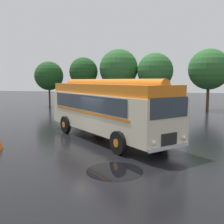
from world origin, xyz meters
TOP-DOWN VIEW (x-y plane):
  - ground_plane at (0.00, 0.00)m, footprint 120.00×120.00m
  - vintage_bus at (0.22, 0.94)m, footprint 9.01×8.70m
  - car_near_left at (-2.52, 10.84)m, footprint 2.07×4.25m
  - car_mid_left at (0.34, 11.63)m, footprint 2.41×4.40m
  - tree_far_left at (-11.60, 17.55)m, footprint 3.68×3.68m
  - tree_left_of_centre at (-6.95, 17.71)m, footprint 3.55×3.55m
  - tree_centre at (-2.53, 18.41)m, footprint 4.77×4.77m
  - tree_right_of_centre at (1.94, 18.01)m, footprint 4.25×4.25m
  - tree_far_right at (7.95, 17.75)m, footprint 4.59×4.59m
  - puddle_patch at (1.89, -4.37)m, footprint 2.17×2.17m

SIDE VIEW (x-z plane):
  - ground_plane at x=0.00m, z-range 0.00..0.00m
  - puddle_patch at x=1.89m, z-range 0.00..0.01m
  - car_near_left at x=-2.52m, z-range 0.02..1.68m
  - car_mid_left at x=0.34m, z-range 0.02..1.68m
  - vintage_bus at x=0.22m, z-range 0.15..3.64m
  - tree_far_left at x=-11.60m, z-range 1.05..6.86m
  - tree_right_of_centre at x=1.94m, z-range 1.14..7.78m
  - tree_left_of_centre at x=-6.95m, z-range 1.38..7.62m
  - tree_far_right at x=7.95m, z-range 1.24..8.17m
  - tree_centre at x=-2.53m, z-range 1.21..8.44m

